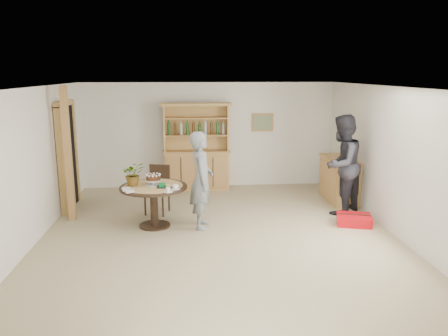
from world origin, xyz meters
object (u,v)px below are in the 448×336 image
Objects in this scene: dining_table at (154,194)px; red_suitcase at (354,220)px; sideboard at (339,179)px; dining_chair at (158,186)px; teen_boy at (201,180)px; hutch at (197,160)px; adult_person at (341,165)px.

red_suitcase is (3.62, -0.24, -0.50)m from dining_table.
sideboard is 1.33× the size of dining_chair.
teen_boy is at bearing -6.71° from dining_table.
hutch is at bearing 72.16° from dining_table.
dining_chair is (-0.80, -1.72, -0.15)m from hutch.
teen_boy is at bearing -31.63° from dining_chair.
hutch is at bearing -79.45° from adult_person.
adult_person is at bearing -76.01° from teen_boy.
teen_boy is at bearing -30.64° from adult_person.
sideboard reaches higher than red_suitcase.
dining_table is 0.69× the size of teen_boy.
hutch is 1.62× the size of sideboard.
dining_table is at bearing 84.76° from teen_boy.
dining_chair is 1.29m from teen_boy.
adult_person is at bearing -36.29° from hutch.
teen_boy is at bearing -89.37° from hutch.
dining_table is (-3.86, -1.31, 0.13)m from sideboard.
teen_boy is 2.55× the size of red_suitcase.
dining_chair is at bearing 88.42° from dining_table.
sideboard is 0.65× the size of adult_person.
dining_chair is at bearing -114.85° from hutch.
sideboard is 1.05× the size of dining_table.
adult_person is at bearing 106.17° from red_suitcase.
teen_boy reaches higher than sideboard.
teen_boy is 2.82m from adult_person.
teen_boy reaches higher than dining_chair.
teen_boy is (0.03, -2.65, 0.18)m from hutch.
adult_person is 1.15m from red_suitcase.
red_suitcase is at bearing -3.85° from dining_table.
adult_person is at bearing 11.55° from dining_chair.
hutch reaches higher than adult_person.
adult_person reaches higher than dining_chair.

